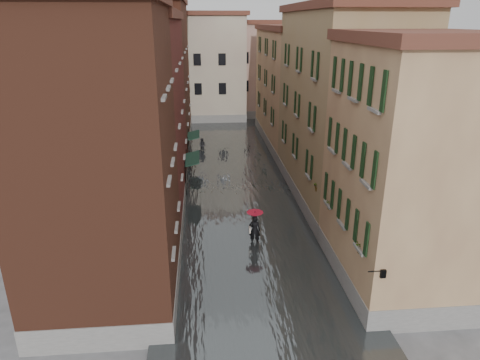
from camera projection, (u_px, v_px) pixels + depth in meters
name	position (u px, v px, depth m)	size (l,w,h in m)	color
ground	(255.00, 264.00, 23.21)	(120.00, 120.00, 0.00)	#515153
floodwater	(236.00, 179.00, 35.31)	(10.00, 60.00, 0.20)	#404547
building_left_near	(101.00, 165.00, 18.49)	(6.00, 8.00, 13.00)	brown
building_left_mid	(137.00, 118.00, 28.85)	(6.00, 14.00, 12.50)	maroon
building_left_far	(157.00, 78.00, 42.58)	(6.00, 16.00, 14.00)	brown
building_right_near	(410.00, 172.00, 19.92)	(6.00, 8.00, 11.50)	#9D7251
building_right_mid	(339.00, 110.00, 29.92)	(6.00, 14.00, 13.00)	#9A825D
building_right_far	(294.00, 89.00, 44.18)	(6.00, 16.00, 11.50)	#9D7251
building_end_cream	(198.00, 68.00, 56.15)	(12.00, 9.00, 13.00)	beige
building_end_pink	(263.00, 70.00, 58.94)	(10.00, 9.00, 12.00)	tan
awning_near	(192.00, 159.00, 32.54)	(1.09, 3.35, 2.80)	#152F23
awning_far	(193.00, 136.00, 39.17)	(1.09, 2.99, 2.80)	#152F23
wall_lantern	(382.00, 273.00, 16.92)	(0.71, 0.22, 0.35)	black
window_planters	(335.00, 204.00, 22.05)	(0.59, 8.08, 0.84)	#9B3B32
pedestrian_main	(255.00, 225.00, 24.82)	(0.98, 0.98, 2.06)	black
pedestrian_far	(202.00, 146.00, 42.50)	(0.71, 0.56, 1.47)	black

